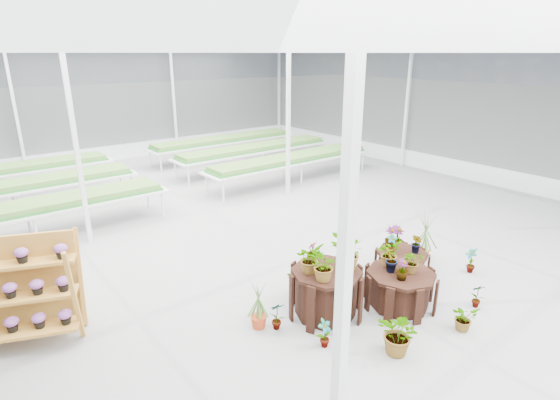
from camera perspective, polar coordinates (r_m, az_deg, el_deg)
ground_plane at (r=9.15m, az=2.42°, el=-8.66°), size 24.00×24.00×0.00m
greenhouse_shell at (r=8.36m, az=2.62°, el=5.17°), size 18.00×24.00×4.50m
steel_frame at (r=8.36m, az=2.62°, el=5.17°), size 18.00×24.00×4.50m
nursery_benches at (r=14.84m, az=-16.03°, el=3.20°), size 16.00×7.00×0.84m
plinth_tall at (r=7.47m, az=6.00°, el=-11.91°), size 1.59×1.59×0.82m
plinth_mid at (r=7.99m, az=15.37°, el=-11.13°), size 1.59×1.59×0.64m
plinth_low at (r=9.11m, az=15.59°, el=-7.89°), size 1.22×1.22×0.46m
shelf_rack at (r=7.66m, az=-30.29°, el=-10.42°), size 1.71×1.33×1.61m
nursery_plants at (r=7.82m, az=11.09°, el=-9.17°), size 4.78×3.09×1.41m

